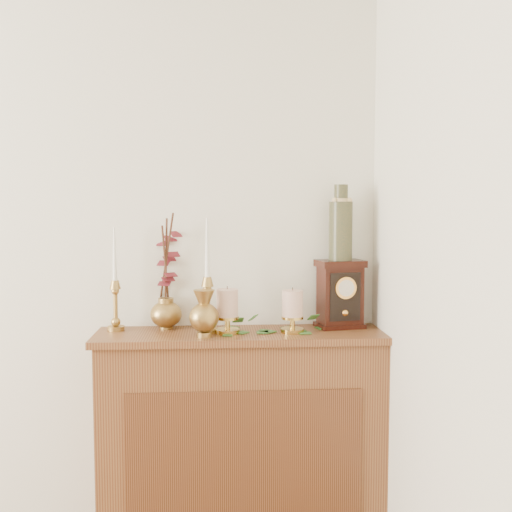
{
  "coord_description": "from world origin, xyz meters",
  "views": [
    {
      "loc": [
        1.29,
        -0.41,
        1.46
      ],
      "look_at": [
        1.46,
        2.05,
        1.26
      ],
      "focal_mm": 42.0,
      "sensor_mm": 36.0,
      "label": 1
    }
  ],
  "objects": [
    {
      "name": "console_shelf",
      "position": [
        1.4,
        2.1,
        0.44
      ],
      "size": [
        1.24,
        0.34,
        0.93
      ],
      "color": "brown",
      "rests_on": "ground"
    },
    {
      "name": "candlestick_left",
      "position": [
        0.86,
        2.16,
        1.08
      ],
      "size": [
        0.07,
        0.07,
        0.44
      ],
      "rotation": [
        0.0,
        0.0,
        0.09
      ],
      "color": "#AE8045",
      "rests_on": "console_shelf"
    },
    {
      "name": "candlestick_center",
      "position": [
        1.25,
        2.09,
        1.09
      ],
      "size": [
        0.08,
        0.08,
        0.48
      ],
      "rotation": [
        0.0,
        0.0,
        0.23
      ],
      "color": "#AE8045",
      "rests_on": "console_shelf"
    },
    {
      "name": "bud_vase",
      "position": [
        1.24,
        2.0,
        1.03
      ],
      "size": [
        0.12,
        0.12,
        0.19
      ],
      "rotation": [
        0.0,
        0.0,
        -0.34
      ],
      "color": "#AE8045",
      "rests_on": "console_shelf"
    },
    {
      "name": "ginger_jar",
      "position": [
        1.08,
        2.22,
        1.16
      ],
      "size": [
        0.2,
        0.22,
        0.51
      ],
      "rotation": [
        0.0,
        0.0,
        0.15
      ],
      "color": "#AE8045",
      "rests_on": "console_shelf"
    },
    {
      "name": "pillar_candle_left",
      "position": [
        1.34,
        2.07,
        1.03
      ],
      "size": [
        0.1,
        0.1,
        0.2
      ],
      "rotation": [
        0.0,
        0.0,
        -0.06
      ],
      "color": "#BC9641",
      "rests_on": "console_shelf"
    },
    {
      "name": "pillar_candle_right",
      "position": [
        1.61,
        2.07,
        1.03
      ],
      "size": [
        0.1,
        0.1,
        0.19
      ],
      "rotation": [
        0.0,
        0.0,
        0.27
      ],
      "color": "#BC9641",
      "rests_on": "console_shelf"
    },
    {
      "name": "ivy_garland",
      "position": [
        1.48,
        2.11,
        0.94
      ],
      "size": [
        0.43,
        0.21,
        0.08
      ],
      "rotation": [
        0.0,
        0.0,
        -0.1
      ],
      "color": "#356B29",
      "rests_on": "console_shelf"
    },
    {
      "name": "mantel_clock",
      "position": [
        1.83,
        2.16,
        1.08
      ],
      "size": [
        0.22,
        0.17,
        0.3
      ],
      "rotation": [
        0.0,
        0.0,
        0.18
      ],
      "color": "black",
      "rests_on": "console_shelf"
    },
    {
      "name": "ceramic_vase",
      "position": [
        1.83,
        2.17,
        1.37
      ],
      "size": [
        0.1,
        0.1,
        0.33
      ],
      "rotation": [
        0.0,
        0.0,
        0.18
      ],
      "color": "#1A3429",
      "rests_on": "mantel_clock"
    }
  ]
}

